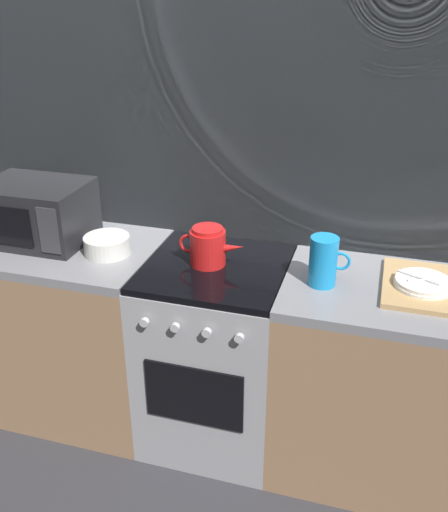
{
  "coord_description": "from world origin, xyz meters",
  "views": [
    {
      "loc": [
        0.64,
        -2.04,
        2.0
      ],
      "look_at": [
        0.04,
        0.0,
        0.95
      ],
      "focal_mm": 40.09,
      "sensor_mm": 36.0,
      "label": 1
    }
  ],
  "objects_px": {
    "pitcher": "(324,261)",
    "dish_pile": "(422,285)",
    "stove_unit": "(216,354)",
    "mixing_bowl": "(107,245)",
    "kettle": "(208,246)",
    "microwave": "(37,212)"
  },
  "relations": [
    {
      "from": "pitcher",
      "to": "dish_pile",
      "type": "distance_m",
      "value": 0.39
    },
    {
      "from": "stove_unit",
      "to": "pitcher",
      "type": "xyz_separation_m",
      "value": [
        0.45,
        -0.03,
        0.55
      ]
    },
    {
      "from": "dish_pile",
      "to": "mixing_bowl",
      "type": "bearing_deg",
      "value": -177.65
    },
    {
      "from": "stove_unit",
      "to": "mixing_bowl",
      "type": "bearing_deg",
      "value": -177.74
    },
    {
      "from": "stove_unit",
      "to": "kettle",
      "type": "distance_m",
      "value": 0.53
    },
    {
      "from": "microwave",
      "to": "dish_pile",
      "type": "distance_m",
      "value": 1.68
    },
    {
      "from": "kettle",
      "to": "dish_pile",
      "type": "distance_m",
      "value": 0.87
    },
    {
      "from": "microwave",
      "to": "stove_unit",
      "type": "bearing_deg",
      "value": -1.83
    },
    {
      "from": "microwave",
      "to": "mixing_bowl",
      "type": "distance_m",
      "value": 0.38
    },
    {
      "from": "kettle",
      "to": "pitcher",
      "type": "distance_m",
      "value": 0.49
    },
    {
      "from": "microwave",
      "to": "kettle",
      "type": "height_order",
      "value": "microwave"
    },
    {
      "from": "microwave",
      "to": "mixing_bowl",
      "type": "height_order",
      "value": "microwave"
    },
    {
      "from": "pitcher",
      "to": "dish_pile",
      "type": "relative_size",
      "value": 0.5
    },
    {
      "from": "pitcher",
      "to": "dish_pile",
      "type": "xyz_separation_m",
      "value": [
        0.38,
        0.07,
        -0.08
      ]
    },
    {
      "from": "mixing_bowl",
      "to": "stove_unit",
      "type": "bearing_deg",
      "value": 2.26
    },
    {
      "from": "stove_unit",
      "to": "microwave",
      "type": "distance_m",
      "value": 1.03
    },
    {
      "from": "microwave",
      "to": "pitcher",
      "type": "relative_size",
      "value": 2.3
    },
    {
      "from": "stove_unit",
      "to": "kettle",
      "type": "xyz_separation_m",
      "value": [
        -0.03,
        0.01,
        0.53
      ]
    },
    {
      "from": "kettle",
      "to": "pitcher",
      "type": "bearing_deg",
      "value": -4.77
    },
    {
      "from": "mixing_bowl",
      "to": "microwave",
      "type": "bearing_deg",
      "value": 172.76
    },
    {
      "from": "kettle",
      "to": "mixing_bowl",
      "type": "distance_m",
      "value": 0.46
    },
    {
      "from": "microwave",
      "to": "mixing_bowl",
      "type": "xyz_separation_m",
      "value": [
        0.36,
        -0.05,
        -0.1
      ]
    }
  ]
}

